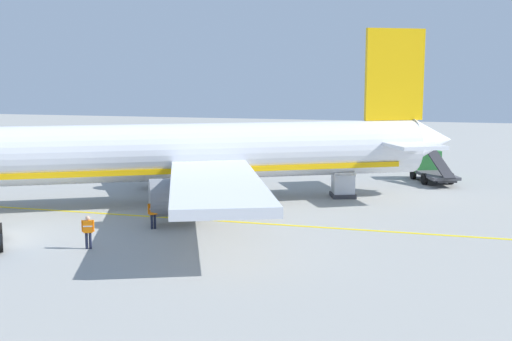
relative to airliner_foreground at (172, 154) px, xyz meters
name	(u,v)px	position (x,y,z in m)	size (l,w,h in m)	color
airliner_foreground	(172,154)	(0.00, 0.00, 0.00)	(32.33, 38.19, 11.90)	silver
service_truck_baggage	(429,166)	(14.67, -16.60, -2.21)	(6.50, 4.16, 2.60)	#338C3F
cargo_container_near	(343,184)	(5.31, -10.78, -2.44)	(2.11, 2.11, 2.00)	#333338
crew_marshaller	(256,186)	(2.08, -5.27, -2.33)	(0.48, 0.48, 1.78)	#191E33
crew_loader_left	(153,212)	(-7.15, -1.82, -2.40)	(0.47, 0.49, 1.69)	#191E33
crew_loader_right	(88,229)	(-11.88, -0.47, -2.40)	(0.38, 0.59, 1.68)	#191E33
apron_guide_line	(215,221)	(-4.24, -4.50, -3.39)	(0.30, 60.00, 0.01)	yellow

